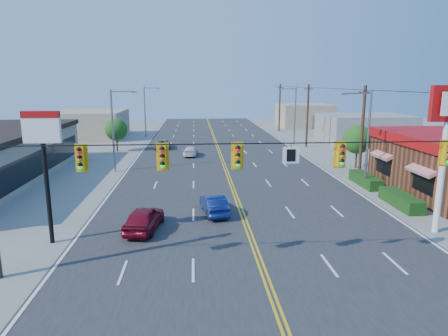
{
  "coord_description": "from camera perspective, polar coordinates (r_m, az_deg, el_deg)",
  "views": [
    {
      "loc": [
        -3.08,
        -17.28,
        8.63
      ],
      "look_at": [
        -0.87,
        12.62,
        2.2
      ],
      "focal_mm": 32.0,
      "sensor_mm": 36.0,
      "label": 1
    }
  ],
  "objects": [
    {
      "name": "pizza_hut_sign",
      "position": [
        22.96,
        -24.36,
        2.39
      ],
      "size": [
        1.9,
        0.3,
        6.85
      ],
      "color": "black",
      "rests_on": "ground"
    },
    {
      "name": "kfc_pylon",
      "position": [
        25.65,
        29.21,
        4.78
      ],
      "size": [
        2.2,
        0.36,
        8.5
      ],
      "color": "white",
      "rests_on": "ground"
    },
    {
      "name": "streetlight_sw",
      "position": [
        40.24,
        -15.34,
        5.81
      ],
      "size": [
        2.55,
        0.25,
        8.0
      ],
      "color": "gray",
      "rests_on": "ground"
    },
    {
      "name": "car_silver",
      "position": [
        53.87,
        -8.78,
        3.41
      ],
      "size": [
        2.15,
        4.46,
        1.23
      ],
      "primitive_type": "imported",
      "rotation": [
        0.0,
        0.0,
        3.17
      ],
      "color": "#A0A0A5",
      "rests_on": "ground"
    },
    {
      "name": "streetlight_nw",
      "position": [
        65.86,
        -11.06,
        8.3
      ],
      "size": [
        2.55,
        0.25,
        8.0
      ],
      "color": "gray",
      "rests_on": "ground"
    },
    {
      "name": "bld_east_mid",
      "position": [
        62.88,
        19.39,
        5.37
      ],
      "size": [
        12.0,
        10.0,
        4.0
      ],
      "primitive_type": "cube",
      "color": "gray",
      "rests_on": "ground"
    },
    {
      "name": "bld_west_far",
      "position": [
        67.75,
        -18.77,
        5.94
      ],
      "size": [
        11.0,
        12.0,
        4.2
      ],
      "primitive_type": "cube",
      "color": "tan",
      "rests_on": "ground"
    },
    {
      "name": "tree_kfc_rear",
      "position": [
        43.02,
        18.53,
        3.87
      ],
      "size": [
        2.94,
        2.94,
        4.41
      ],
      "color": "#47301E",
      "rests_on": "ground"
    },
    {
      "name": "utility_pole_near",
      "position": [
        38.7,
        19.13,
        4.87
      ],
      "size": [
        0.28,
        0.28,
        8.4
      ],
      "primitive_type": "cylinder",
      "color": "#47301E",
      "rests_on": "ground"
    },
    {
      "name": "tree_west",
      "position": [
        52.55,
        -15.15,
        5.31
      ],
      "size": [
        2.8,
        2.8,
        4.2
      ],
      "color": "#47301E",
      "rests_on": "ground"
    },
    {
      "name": "bld_east_far",
      "position": [
        82.55,
        11.39,
        7.4
      ],
      "size": [
        10.0,
        10.0,
        4.4
      ],
      "primitive_type": "cube",
      "color": "tan",
      "rests_on": "ground"
    },
    {
      "name": "car_white",
      "position": [
        47.9,
        -4.79,
        2.36
      ],
      "size": [
        1.91,
        3.98,
        1.12
      ],
      "primitive_type": "imported",
      "rotation": [
        0.0,
        0.0,
        3.05
      ],
      "color": "white",
      "rests_on": "ground"
    },
    {
      "name": "utility_pole_far",
      "position": [
        73.03,
        7.94,
        8.51
      ],
      "size": [
        0.28,
        0.28,
        8.4
      ],
      "primitive_type": "cylinder",
      "color": "#47301E",
      "rests_on": "ground"
    },
    {
      "name": "signal_span",
      "position": [
        17.93,
        5.38,
        -0.01
      ],
      "size": [
        24.32,
        0.34,
        9.0
      ],
      "color": "#47301E",
      "rests_on": "ground"
    },
    {
      "name": "utility_pole_mid",
      "position": [
        55.6,
        11.83,
        7.28
      ],
      "size": [
        0.28,
        0.28,
        8.4
      ],
      "primitive_type": "cylinder",
      "color": "#47301E",
      "rests_on": "ground"
    },
    {
      "name": "road",
      "position": [
        38.38,
        0.48,
        -0.84
      ],
      "size": [
        20.0,
        120.0,
        0.06
      ],
      "primitive_type": "cube",
      "color": "#2D2D30",
      "rests_on": "ground"
    },
    {
      "name": "streetlight_se",
      "position": [
        34.47,
        19.61,
        4.55
      ],
      "size": [
        2.55,
        0.25,
        8.0
      ],
      "color": "gray",
      "rests_on": "ground"
    },
    {
      "name": "streetlight_ne",
      "position": [
        57.14,
        9.93,
        7.8
      ],
      "size": [
        2.55,
        0.25,
        8.0
      ],
      "color": "gray",
      "rests_on": "ground"
    },
    {
      "name": "ground",
      "position": [
        19.56,
        5.44,
        -14.14
      ],
      "size": [
        160.0,
        160.0,
        0.0
      ],
      "primitive_type": "plane",
      "color": "gray",
      "rests_on": "ground"
    },
    {
      "name": "car_magenta",
      "position": [
        24.24,
        -11.35,
        -7.19
      ],
      "size": [
        2.34,
        4.42,
        1.43
      ],
      "primitive_type": "imported",
      "rotation": [
        0.0,
        0.0,
        2.98
      ],
      "color": "maroon",
      "rests_on": "ground"
    },
    {
      "name": "car_blue",
      "position": [
        26.67,
        -1.44,
        -5.34
      ],
      "size": [
        1.93,
        4.02,
        1.27
      ],
      "primitive_type": "imported",
      "rotation": [
        0.0,
        0.0,
        3.3
      ],
      "color": "navy",
      "rests_on": "ground"
    }
  ]
}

